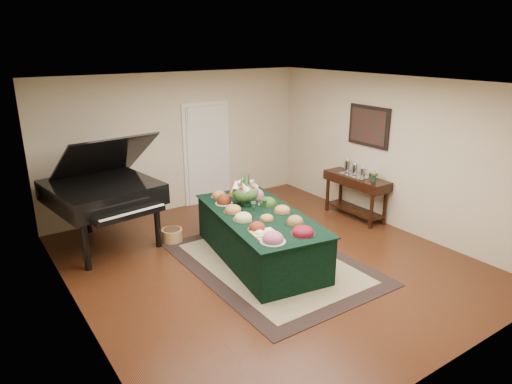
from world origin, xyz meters
TOP-DOWN VIEW (x-y plane):
  - ground at (0.00, 0.00)m, footprint 6.00×6.00m
  - area_rug at (0.01, -0.10)m, footprint 2.29×3.20m
  - kitchen_doorway at (0.60, 2.97)m, footprint 1.05×0.07m
  - buffet_table at (-0.03, 0.16)m, footprint 1.58×2.70m
  - food_platters at (-0.04, 0.20)m, footprint 1.25×2.30m
  - cutting_board at (-0.42, -0.51)m, footprint 0.38×0.38m
  - green_goblets at (-0.03, 0.23)m, footprint 0.30×0.13m
  - floral_centerpiece at (0.02, 0.62)m, footprint 0.44×0.44m
  - grand_piano at (-1.84, 2.00)m, footprint 1.81×2.02m
  - wicker_basket at (-0.89, 1.52)m, footprint 0.35×0.35m
  - mahogany_sideboard at (2.50, 0.57)m, footprint 0.45×1.36m
  - tea_service at (2.50, 0.58)m, footprint 0.34×0.74m
  - pink_bouquet at (2.50, 0.15)m, footprint 0.16×0.16m
  - wall_painting at (2.72, 0.57)m, footprint 0.05×0.95m

SIDE VIEW (x-z plane):
  - ground at x=0.00m, z-range 0.00..0.00m
  - area_rug at x=0.01m, z-range 0.00..0.01m
  - wicker_basket at x=-0.89m, z-range 0.00..0.22m
  - buffet_table at x=-0.03m, z-range 0.00..0.75m
  - mahogany_sideboard at x=2.50m, z-range 0.23..1.05m
  - cutting_board at x=-0.42m, z-range 0.73..0.83m
  - food_platters at x=-0.04m, z-range 0.73..0.86m
  - green_goblets at x=-0.03m, z-range 0.75..0.93m
  - tea_service at x=2.50m, z-range 0.79..1.09m
  - grand_piano at x=-1.84m, z-range 0.02..1.88m
  - pink_bouquet at x=2.50m, z-range 0.86..1.06m
  - floral_centerpiece at x=0.02m, z-range 0.78..1.23m
  - kitchen_doorway at x=0.60m, z-range -0.03..2.07m
  - wall_painting at x=2.72m, z-range 1.38..2.12m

